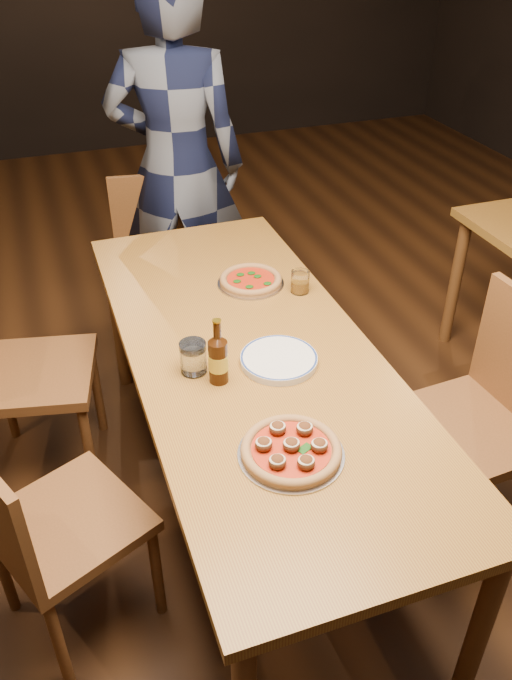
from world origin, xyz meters
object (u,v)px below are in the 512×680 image
object	(u,v)px
chair_main_sw	(33,372)
pizza_meatball	(291,449)
chair_end	(160,269)
chair_main_nw	(68,521)
pizza_margherita	(251,280)
table_main	(251,366)
amber_glass	(300,282)
plate_stack	(279,360)
beer_bottle	(218,360)
water_glass	(193,357)
diner	(177,166)
chair_main_e	(464,428)

from	to	relation	value
chair_main_sw	pizza_meatball	bearing A→B (deg)	-133.91
chair_end	pizza_meatball	bearing A→B (deg)	-80.90
chair_main_nw	pizza_margherita	bearing A→B (deg)	-74.90
table_main	pizza_meatball	size ratio (longest dim) A/B	6.77
amber_glass	chair_end	bearing A→B (deg)	112.83
plate_stack	beer_bottle	world-z (taller)	beer_bottle
table_main	water_glass	size ratio (longest dim) A/B	18.62
chair_main_nw	water_glass	size ratio (longest dim) A/B	8.29
chair_main_sw	plate_stack	bearing A→B (deg)	-114.57
table_main	pizza_meatball	world-z (taller)	pizza_meatball
chair_main_sw	amber_glass	distance (m)	1.09
pizza_meatball	chair_end	bearing A→B (deg)	90.53
pizza_meatball	diner	world-z (taller)	diner
chair_main_e	amber_glass	xyz separation A→B (m)	(-0.36, 0.65, 0.30)
chair_main_e	pizza_margherita	size ratio (longest dim) A/B	3.79
chair_main_sw	amber_glass	bearing A→B (deg)	-88.06
chair_end	diner	distance (m)	0.51
pizza_meatball	diner	distance (m)	1.88
plate_stack	chair_end	bearing A→B (deg)	95.96
chair_main_nw	water_glass	distance (m)	0.63
table_main	amber_glass	size ratio (longest dim) A/B	22.82
chair_main_e	pizza_margherita	bearing A→B (deg)	-150.01
pizza_margherita	plate_stack	distance (m)	0.53
water_glass	diner	distance (m)	1.44
table_main	diner	world-z (taller)	diner
pizza_meatball	plate_stack	xyz separation A→B (m)	(0.12, 0.41, -0.01)
beer_bottle	water_glass	bearing A→B (deg)	129.53
chair_main_sw	plate_stack	xyz separation A→B (m)	(0.79, -0.59, 0.28)
chair_main_e	plate_stack	xyz separation A→B (m)	(-0.60, 0.24, 0.27)
diner	chair_end	bearing A→B (deg)	66.61
water_glass	diner	bearing A→B (deg)	78.17
chair_main_sw	water_glass	size ratio (longest dim) A/B	9.02
diner	table_main	bearing A→B (deg)	106.43
pizza_meatball	diner	xyz separation A→B (m)	(0.14, 1.87, 0.14)
chair_main_e	amber_glass	distance (m)	0.80
pizza_meatball	plate_stack	size ratio (longest dim) A/B	1.17
pizza_meatball	chair_main_sw	bearing A→B (deg)	123.83
chair_end	pizza_meatball	distance (m)	1.73
chair_main_e	table_main	bearing A→B (deg)	-121.86
water_glass	diner	world-z (taller)	diner
chair_main_sw	pizza_margherita	bearing A→B (deg)	-82.32
table_main	chair_main_e	size ratio (longest dim) A/B	2.03
pizza_margherita	plate_stack	size ratio (longest dim) A/B	1.03
amber_glass	diner	distance (m)	1.08
plate_stack	beer_bottle	bearing A→B (deg)	-173.20
table_main	amber_glass	xyz separation A→B (m)	(0.30, 0.30, 0.12)
chair_main_e	amber_glass	size ratio (longest dim) A/B	11.25
chair_end	beer_bottle	size ratio (longest dim) A/B	4.13
chair_main_sw	pizza_margherita	distance (m)	0.92
chair_main_nw	chair_main_e	distance (m)	1.34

